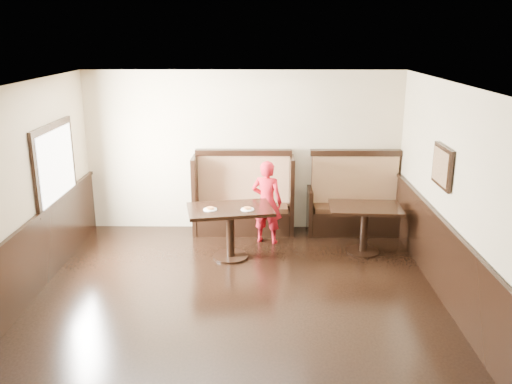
{
  "coord_description": "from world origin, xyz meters",
  "views": [
    {
      "loc": [
        0.33,
        -5.78,
        3.41
      ],
      "look_at": [
        0.23,
        2.35,
        1.0
      ],
      "focal_mm": 38.0,
      "sensor_mm": 36.0,
      "label": 1
    }
  ],
  "objects_px": {
    "table_main": "(230,220)",
    "table_neighbor": "(365,218)",
    "child": "(267,202)",
    "booth_neighbor": "(354,205)",
    "booth_main": "(244,202)"
  },
  "relations": [
    {
      "from": "table_main",
      "to": "table_neighbor",
      "type": "distance_m",
      "value": 2.13
    },
    {
      "from": "table_neighbor",
      "to": "child",
      "type": "bearing_deg",
      "value": 167.43
    },
    {
      "from": "table_main",
      "to": "child",
      "type": "xyz_separation_m",
      "value": [
        0.57,
        0.66,
        0.08
      ]
    },
    {
      "from": "booth_neighbor",
      "to": "table_neighbor",
      "type": "xyz_separation_m",
      "value": [
        0.0,
        -0.96,
        0.1
      ]
    },
    {
      "from": "booth_main",
      "to": "booth_neighbor",
      "type": "bearing_deg",
      "value": -0.05
    },
    {
      "from": "table_main",
      "to": "booth_neighbor",
      "type": "bearing_deg",
      "value": 18.48
    },
    {
      "from": "booth_neighbor",
      "to": "child",
      "type": "bearing_deg",
      "value": -160.93
    },
    {
      "from": "booth_main",
      "to": "table_neighbor",
      "type": "relative_size",
      "value": 1.52
    },
    {
      "from": "booth_neighbor",
      "to": "child",
      "type": "xyz_separation_m",
      "value": [
        -1.54,
        -0.53,
        0.22
      ]
    },
    {
      "from": "table_main",
      "to": "table_neighbor",
      "type": "bearing_deg",
      "value": -4.7
    },
    {
      "from": "booth_main",
      "to": "table_neighbor",
      "type": "height_order",
      "value": "booth_main"
    },
    {
      "from": "table_neighbor",
      "to": "child",
      "type": "height_order",
      "value": "child"
    },
    {
      "from": "booth_main",
      "to": "booth_neighbor",
      "type": "distance_m",
      "value": 1.95
    },
    {
      "from": "booth_main",
      "to": "child",
      "type": "xyz_separation_m",
      "value": [
        0.41,
        -0.54,
        0.18
      ]
    },
    {
      "from": "booth_main",
      "to": "table_main",
      "type": "height_order",
      "value": "booth_main"
    }
  ]
}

